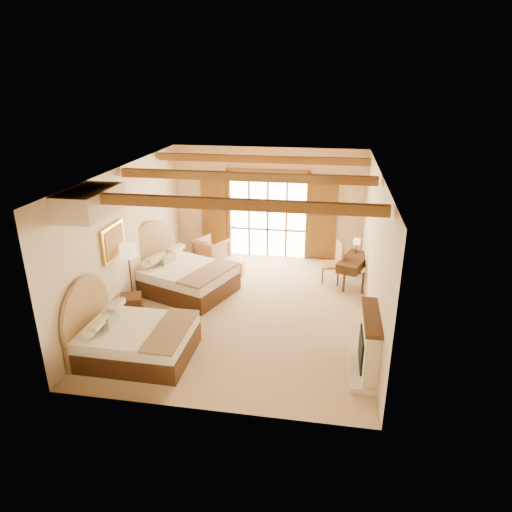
% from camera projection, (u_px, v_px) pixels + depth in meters
% --- Properties ---
extents(floor, '(7.00, 7.00, 0.00)m').
position_uv_depth(floor, '(246.00, 309.00, 10.56)').
color(floor, tan).
rests_on(floor, ground).
extents(wall_back, '(5.50, 0.00, 5.50)m').
position_uv_depth(wall_back, '(268.00, 203.00, 13.19)').
color(wall_back, beige).
rests_on(wall_back, ground).
extents(wall_left, '(0.00, 7.00, 7.00)m').
position_uv_depth(wall_left, '(127.00, 237.00, 10.39)').
color(wall_left, beige).
rests_on(wall_left, ground).
extents(wall_right, '(0.00, 7.00, 7.00)m').
position_uv_depth(wall_right, '(374.00, 251.00, 9.55)').
color(wall_right, beige).
rests_on(wall_right, ground).
extents(ceiling, '(7.00, 7.00, 0.00)m').
position_uv_depth(ceiling, '(245.00, 171.00, 9.39)').
color(ceiling, '#A96735').
rests_on(ceiling, ground).
extents(ceiling_beams, '(5.39, 4.60, 0.18)m').
position_uv_depth(ceiling_beams, '(245.00, 177.00, 9.43)').
color(ceiling_beams, brown).
rests_on(ceiling_beams, ceiling).
extents(french_doors, '(3.95, 0.08, 2.60)m').
position_uv_depth(french_doors, '(268.00, 215.00, 13.26)').
color(french_doors, white).
rests_on(french_doors, ground).
extents(fireplace, '(0.46, 1.40, 1.16)m').
position_uv_depth(fireplace, '(368.00, 347.00, 8.13)').
color(fireplace, beige).
rests_on(fireplace, ground).
extents(painting, '(0.06, 0.95, 0.75)m').
position_uv_depth(painting, '(114.00, 242.00, 9.64)').
color(painting, gold).
rests_on(painting, wall_left).
extents(canopy_valance, '(0.70, 1.40, 0.45)m').
position_uv_depth(canopy_valance, '(90.00, 202.00, 8.01)').
color(canopy_valance, beige).
rests_on(canopy_valance, ceiling).
extents(bed_near, '(2.08, 1.63, 1.37)m').
position_uv_depth(bed_near, '(129.00, 336.00, 8.65)').
color(bed_near, '#422B14').
rests_on(bed_near, floor).
extents(bed_far, '(2.76, 2.34, 1.46)m').
position_uv_depth(bed_far, '(179.00, 275.00, 11.28)').
color(bed_far, '#422B14').
rests_on(bed_far, floor).
extents(nightstand, '(0.58, 0.58, 0.54)m').
position_uv_depth(nightstand, '(131.00, 307.00, 10.05)').
color(nightstand, '#422B14').
rests_on(nightstand, floor).
extents(floor_lamp, '(0.34, 0.34, 1.63)m').
position_uv_depth(floor_lamp, '(128.00, 255.00, 9.92)').
color(floor_lamp, '#392917').
rests_on(floor_lamp, floor).
extents(armchair, '(1.10, 1.11, 0.76)m').
position_uv_depth(armchair, '(211.00, 251.00, 12.99)').
color(armchair, '#9F6647').
rests_on(armchair, floor).
extents(ottoman, '(0.55, 0.55, 0.38)m').
position_uv_depth(ottoman, '(234.00, 266.00, 12.43)').
color(ottoman, '#A37A53').
rests_on(ottoman, floor).
extents(desk, '(0.94, 1.39, 0.69)m').
position_uv_depth(desk, '(353.00, 269.00, 11.77)').
color(desk, '#422B14').
rests_on(desk, floor).
extents(desk_chair, '(0.62, 0.61, 1.11)m').
position_uv_depth(desk_chair, '(332.00, 270.00, 11.81)').
color(desk_chair, '#AC6534').
rests_on(desk_chair, floor).
extents(desk_lamp, '(0.18, 0.18, 0.37)m').
position_uv_depth(desk_lamp, '(357.00, 242.00, 11.95)').
color(desk_lamp, '#392917').
rests_on(desk_lamp, desk).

